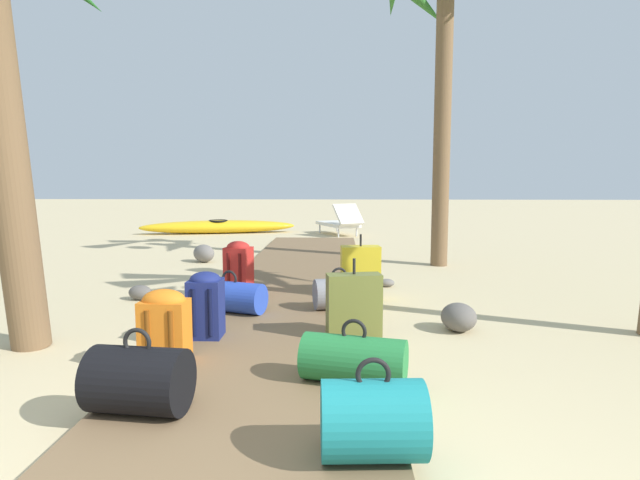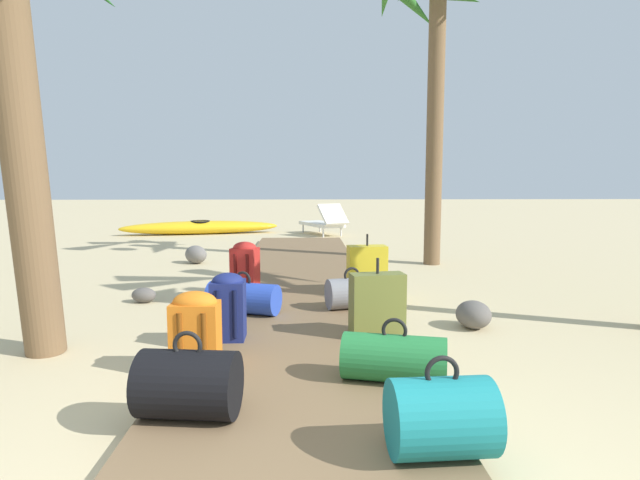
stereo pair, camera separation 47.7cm
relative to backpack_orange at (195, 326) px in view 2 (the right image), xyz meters
name	(u,v)px [view 2 (the right image)]	position (x,y,z in m)	size (l,w,h in m)	color
ground_plane	(299,307)	(0.70, 1.98, -0.35)	(60.00, 60.00, 0.00)	#CCB789
boardwalk	(300,285)	(0.70, 2.98, -0.31)	(1.72, 10.06, 0.08)	brown
backpack_orange	(195,326)	(0.00, 0.00, 0.00)	(0.33, 0.25, 0.52)	orange
duffel_bag_teal	(441,417)	(1.39, -1.28, -0.08)	(0.49, 0.40, 0.49)	#197A7F
duffel_bag_black	(189,384)	(0.13, -0.84, -0.09)	(0.57, 0.43, 0.48)	black
duffel_bag_blue	(243,298)	(0.17, 1.41, -0.12)	(0.75, 0.51, 0.41)	#2847B7
backpack_red	(245,267)	(0.10, 2.27, 0.04)	(0.33, 0.30, 0.59)	red
duffel_bag_grey	(352,293)	(1.24, 1.57, -0.12)	(0.54, 0.41, 0.42)	slate
suitcase_yellow	(367,269)	(1.48, 2.34, -0.01)	(0.46, 0.26, 0.67)	gold
backpack_navy	(228,304)	(0.15, 0.59, 0.01)	(0.27, 0.28, 0.54)	navy
duffel_bag_green	(394,358)	(1.33, -0.36, -0.12)	(0.71, 0.46, 0.42)	#237538
suitcase_olive	(377,305)	(1.36, 0.61, -0.01)	(0.46, 0.26, 0.65)	olive
palm_tree_far_right	(435,20)	(2.79, 4.80, 3.45)	(2.06, 2.15, 4.80)	brown
lounge_chair	(324,222)	(1.27, 9.28, -0.03)	(1.20, 1.66, 0.78)	white
kayak	(200,227)	(-1.82, 9.63, -0.19)	(3.93, 1.46, 0.34)	gold
rock_right_near	(388,282)	(1.85, 3.07, -0.30)	(0.20, 0.16, 0.10)	slate
rock_left_near	(144,295)	(-1.03, 2.23, -0.27)	(0.27, 0.20, 0.17)	#5B5651
rock_right_far	(473,315)	(2.32, 1.11, -0.23)	(0.37, 0.31, 0.25)	#5B5651
rock_left_mid	(196,254)	(-1.00, 4.98, -0.21)	(0.42, 0.30, 0.29)	slate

